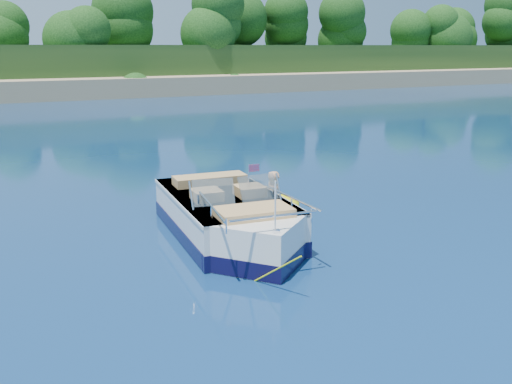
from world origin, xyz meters
TOP-DOWN VIEW (x-y plane):
  - ground at (0.00, 0.00)m, footprint 160.00×160.00m
  - shoreline at (0.00, 63.77)m, footprint 170.00×59.00m
  - treeline at (0.04, 41.01)m, footprint 150.00×7.12m
  - motorboat at (-0.68, 0.65)m, footprint 2.45×5.96m
  - tow_tube at (1.23, 2.31)m, footprint 1.60×1.60m
  - boy at (1.14, 2.21)m, footprint 0.48×0.89m

SIDE VIEW (x-z plane):
  - ground at x=0.00m, z-range 0.00..0.00m
  - boy at x=1.14m, z-range -0.84..0.84m
  - tow_tube at x=1.23m, z-range -0.08..0.25m
  - motorboat at x=-0.68m, z-range -0.61..1.38m
  - shoreline at x=0.00m, z-range -2.02..3.98m
  - treeline at x=0.04m, z-range 1.45..9.64m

